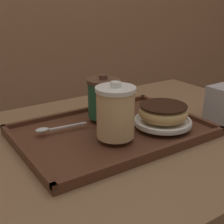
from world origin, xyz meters
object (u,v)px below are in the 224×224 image
Objects in this scene: coffee_cup_rear at (103,98)px; spoon at (49,129)px; coffee_cup_front at (116,112)px; donut_chocolate_glazed at (163,112)px.

spoon is (-0.17, -0.01, -0.05)m from coffee_cup_rear.
coffee_cup_front reaches higher than donut_chocolate_glazed.
coffee_cup_rear is 0.88× the size of spoon.
coffee_cup_rear reaches higher than spoon.
coffee_cup_front is 0.15m from donut_chocolate_glazed.
coffee_cup_rear is (0.05, 0.13, -0.01)m from coffee_cup_front.
coffee_cup_front is 1.13× the size of coffee_cup_rear.
donut_chocolate_glazed is at bearing -52.57° from coffee_cup_rear.
donut_chocolate_glazed is 0.30m from spoon.
coffee_cup_front is 0.99× the size of spoon.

